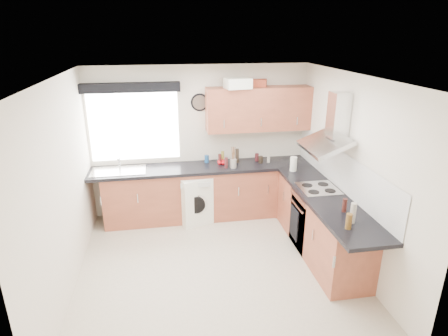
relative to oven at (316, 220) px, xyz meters
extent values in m
plane|color=beige|center=(-1.50, -0.30, -0.42)|extent=(3.60, 3.60, 0.00)
cube|color=white|center=(-1.50, -0.30, 2.08)|extent=(3.60, 3.60, 0.02)
cube|color=silver|center=(-1.50, 1.50, 0.82)|extent=(3.60, 0.02, 2.50)
cube|color=silver|center=(-1.50, -2.10, 0.82)|extent=(3.60, 0.02, 2.50)
cube|color=silver|center=(-3.30, -0.30, 0.82)|extent=(0.02, 3.60, 2.50)
cube|color=silver|center=(0.30, -0.30, 0.82)|extent=(0.02, 3.60, 2.50)
cube|color=white|center=(-2.55, 1.49, 1.12)|extent=(1.40, 0.02, 1.10)
cube|color=black|center=(-2.55, 1.40, 1.76)|extent=(1.50, 0.18, 0.14)
cube|color=white|center=(0.29, 0.00, 0.75)|extent=(0.01, 3.00, 0.54)
cube|color=brown|center=(-1.60, 1.21, 0.01)|extent=(3.00, 0.58, 0.86)
cube|color=brown|center=(0.00, 1.20, 0.01)|extent=(0.60, 0.60, 0.86)
cube|color=brown|center=(0.01, -0.15, 0.01)|extent=(0.58, 2.10, 0.86)
cube|color=black|center=(-1.50, 1.20, 0.46)|extent=(3.60, 0.62, 0.05)
cube|color=black|center=(0.00, -0.30, 0.46)|extent=(0.62, 2.42, 0.05)
cube|color=black|center=(0.00, 0.00, 0.00)|extent=(0.56, 0.58, 0.85)
cube|color=silver|center=(0.00, 0.00, 0.49)|extent=(0.52, 0.52, 0.01)
cube|color=brown|center=(-0.55, 1.32, 1.38)|extent=(1.70, 0.35, 0.70)
cube|color=white|center=(-1.65, 1.10, -0.03)|extent=(0.68, 0.67, 0.80)
cylinder|color=black|center=(-1.49, 1.48, 1.48)|extent=(0.29, 0.04, 0.29)
cube|color=white|center=(-0.92, 1.22, 1.81)|extent=(0.42, 0.33, 0.16)
cube|color=#B64429|center=(-0.53, 1.42, 1.78)|extent=(0.29, 0.26, 0.11)
cylinder|color=gray|center=(-1.01, 1.05, 0.56)|extent=(0.12, 0.12, 0.14)
cylinder|color=white|center=(-0.11, 0.75, 0.60)|extent=(0.12, 0.12, 0.23)
cylinder|color=#B5AC9B|center=(-0.38, 1.20, 0.53)|extent=(0.05, 0.05, 0.10)
cylinder|color=#4D1B1D|center=(-1.13, 1.06, 0.57)|extent=(0.05, 0.05, 0.17)
cylinder|color=#541E21|center=(-0.55, 1.32, 0.55)|extent=(0.07, 0.07, 0.13)
cylinder|color=#2E2319|center=(-0.90, 1.29, 0.60)|extent=(0.06, 0.06, 0.24)
cylinder|color=navy|center=(-1.40, 1.38, 0.55)|extent=(0.07, 0.07, 0.12)
cylinder|color=olive|center=(-1.14, 1.36, 0.58)|extent=(0.05, 0.05, 0.19)
cylinder|color=#4B1D1B|center=(-1.19, 1.29, 0.57)|extent=(0.05, 0.05, 0.16)
cylinder|color=black|center=(-0.52, 1.20, 0.54)|extent=(0.07, 0.07, 0.12)
cylinder|color=brown|center=(-0.12, -1.11, 0.58)|extent=(0.07, 0.07, 0.18)
cylinder|color=#3A1814|center=(0.03, -0.71, 0.57)|extent=(0.06, 0.06, 0.17)
cylinder|color=#A79E8E|center=(-0.01, -0.99, 0.61)|extent=(0.07, 0.07, 0.25)
camera|label=1|loc=(-2.11, -4.52, 2.57)|focal=30.00mm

